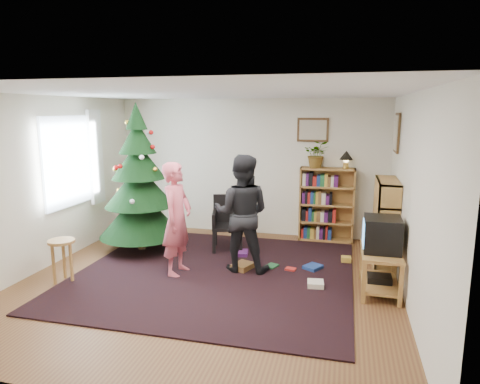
% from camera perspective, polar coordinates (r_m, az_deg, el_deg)
% --- Properties ---
extents(floor, '(5.00, 5.00, 0.00)m').
position_cam_1_polar(floor, '(5.93, -4.25, -11.85)').
color(floor, brown).
rests_on(floor, ground).
extents(ceiling, '(5.00, 5.00, 0.00)m').
position_cam_1_polar(ceiling, '(5.48, -4.62, 13.06)').
color(ceiling, white).
rests_on(ceiling, wall_back).
extents(wall_back, '(5.00, 0.02, 2.50)m').
position_cam_1_polar(wall_back, '(7.95, 1.25, 3.34)').
color(wall_back, silver).
rests_on(wall_back, floor).
extents(wall_front, '(5.00, 0.02, 2.50)m').
position_cam_1_polar(wall_front, '(3.37, -18.04, -7.55)').
color(wall_front, silver).
rests_on(wall_front, floor).
extents(wall_left, '(0.02, 5.00, 2.50)m').
position_cam_1_polar(wall_left, '(6.78, -24.92, 1.04)').
color(wall_left, silver).
rests_on(wall_left, floor).
extents(wall_right, '(0.02, 5.00, 2.50)m').
position_cam_1_polar(wall_right, '(5.35, 21.91, -1.10)').
color(wall_right, silver).
rests_on(wall_right, floor).
extents(rug, '(3.80, 3.60, 0.02)m').
position_cam_1_polar(rug, '(6.19, -3.37, -10.74)').
color(rug, black).
rests_on(rug, floor).
extents(window_pane, '(0.04, 1.20, 1.40)m').
position_cam_1_polar(window_pane, '(7.20, -21.92, 3.79)').
color(window_pane, silver).
rests_on(window_pane, wall_left).
extents(curtain, '(0.06, 0.35, 1.60)m').
position_cam_1_polar(curtain, '(7.75, -18.67, 4.44)').
color(curtain, silver).
rests_on(curtain, wall_left).
extents(picture_back, '(0.55, 0.03, 0.42)m').
position_cam_1_polar(picture_back, '(7.70, 9.69, 8.17)').
color(picture_back, '#4C3319').
rests_on(picture_back, wall_back).
extents(picture_right, '(0.03, 0.50, 0.60)m').
position_cam_1_polar(picture_right, '(6.99, 20.20, 7.42)').
color(picture_right, '#4C3319').
rests_on(picture_right, wall_right).
extents(christmas_tree, '(1.33, 1.33, 2.42)m').
position_cam_1_polar(christmas_tree, '(7.13, -13.27, 0.20)').
color(christmas_tree, '#3F2816').
rests_on(christmas_tree, rug).
extents(bookshelf_back, '(0.95, 0.30, 1.30)m').
position_cam_1_polar(bookshelf_back, '(7.71, 11.48, -1.53)').
color(bookshelf_back, '#B2843F').
rests_on(bookshelf_back, floor).
extents(bookshelf_right, '(0.30, 0.95, 1.30)m').
position_cam_1_polar(bookshelf_right, '(6.65, 18.79, -3.86)').
color(bookshelf_right, '#B2843F').
rests_on(bookshelf_right, floor).
extents(tv_stand, '(0.48, 0.86, 0.55)m').
position_cam_1_polar(tv_stand, '(5.78, 18.17, -9.55)').
color(tv_stand, '#B2843F').
rests_on(tv_stand, floor).
extents(crt_tv, '(0.45, 0.49, 0.43)m').
position_cam_1_polar(crt_tv, '(5.65, 18.41, -5.35)').
color(crt_tv, black).
rests_on(crt_tv, tv_stand).
extents(armchair, '(0.60, 0.60, 0.90)m').
position_cam_1_polar(armchair, '(7.13, -1.44, -3.82)').
color(armchair, black).
rests_on(armchair, rug).
extents(stool, '(0.35, 0.35, 0.58)m').
position_cam_1_polar(stool, '(6.25, -22.65, -7.08)').
color(stool, '#B2843F').
rests_on(stool, floor).
extents(person_standing, '(0.42, 0.61, 1.60)m').
position_cam_1_polar(person_standing, '(6.02, -8.40, -3.59)').
color(person_standing, '#CF5362').
rests_on(person_standing, rug).
extents(person_by_chair, '(0.85, 0.68, 1.69)m').
position_cam_1_polar(person_by_chair, '(6.08, 0.23, -2.89)').
color(person_by_chair, black).
rests_on(person_by_chair, rug).
extents(potted_plant, '(0.44, 0.38, 0.47)m').
position_cam_1_polar(potted_plant, '(7.59, 10.21, 4.98)').
color(potted_plant, gray).
rests_on(potted_plant, bookshelf_back).
extents(table_lamp, '(0.23, 0.23, 0.31)m').
position_cam_1_polar(table_lamp, '(7.57, 13.99, 4.62)').
color(table_lamp, '#A57F33').
rests_on(table_lamp, bookshelf_back).
extents(floor_clutter, '(1.84, 1.25, 0.08)m').
position_cam_1_polar(floor_clutter, '(6.39, 6.40, -9.80)').
color(floor_clutter, '#A51E19').
rests_on(floor_clutter, rug).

